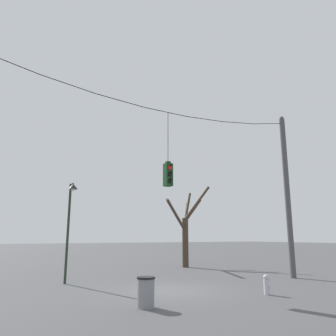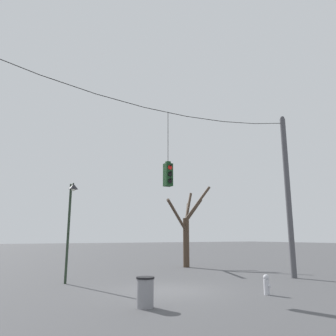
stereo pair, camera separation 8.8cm
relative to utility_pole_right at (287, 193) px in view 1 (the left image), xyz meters
name	(u,v)px [view 1 (the left image)]	position (x,y,z in m)	size (l,w,h in m)	color
ground_plane	(169,291)	(-7.91, -0.25, -4.58)	(200.00, 200.00, 0.00)	#4C4C4F
utility_pole_right	(287,193)	(0.00, 0.00, 0.00)	(0.31, 0.31, 9.19)	#4C4C51
span_wire	(166,106)	(-7.91, 0.00, 3.61)	(15.82, 0.03, 0.88)	black
traffic_light_near_right_pole	(168,174)	(-7.81, -0.01, 0.37)	(0.34, 0.46, 3.49)	#143819
street_lamp	(70,210)	(-11.19, 3.66, -1.13)	(0.45, 0.78, 4.77)	#233323
bare_tree	(186,228)	(-1.47, 8.21, -1.75)	(4.39, 3.20, 6.00)	#423326
fire_hydrant	(267,284)	(-5.16, -3.00, -4.20)	(0.22, 0.30, 0.75)	silver
trash_bin	(146,292)	(-10.23, -2.77, -4.11)	(0.58, 0.58, 0.93)	gray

